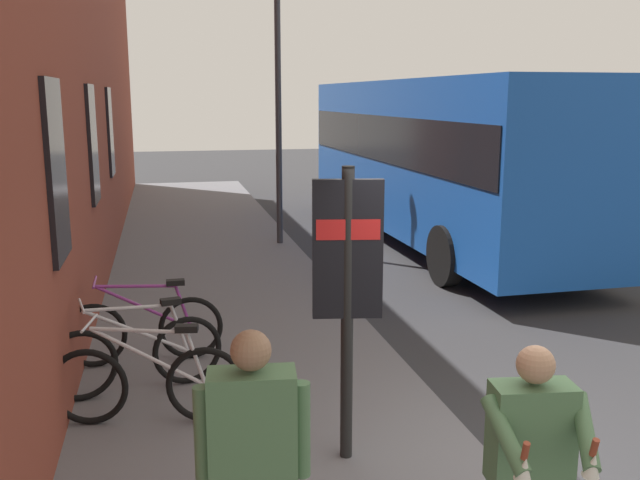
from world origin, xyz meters
The scene contains 11 objects.
ground centered at (6.00, -1.00, 0.00)m, with size 60.00×60.00×0.00m, color #2D2D30.
sidewalk_pavement centered at (8.00, 1.75, 0.06)m, with size 24.00×3.50×0.12m, color slate.
station_facade centered at (8.99, 3.80, 4.14)m, with size 22.00×0.65×8.29m.
bicycle_under_window centered at (1.60, 2.78, 0.51)m, with size 0.51×1.75×0.97m.
bicycle_mid_rack centered at (2.34, 2.90, 0.51)m, with size 0.53×1.75×0.97m.
bicycle_beside_lamp centered at (3.14, 2.85, 0.51)m, with size 0.48×1.77×0.97m.
transit_info_sign centered at (0.64, 1.18, 1.72)m, with size 0.18×0.56×2.40m.
city_bus centered at (9.22, -3.00, 1.92)m, with size 10.54×2.77×3.35m.
pedestrian_by_facade centered at (-0.94, 2.14, 1.15)m, with size 0.30×0.64×1.69m.
tourist_with_hotdogs centered at (-1.27, 0.63, 1.10)m, with size 0.59×0.61×1.59m.
street_lamp centered at (9.26, 0.30, 3.21)m, with size 0.28×0.28×5.21m.
Camera 1 is at (-4.49, 2.56, 3.04)m, focal length 39.23 mm.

